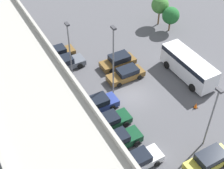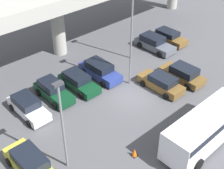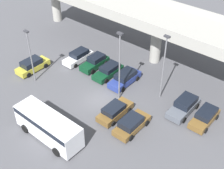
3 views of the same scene
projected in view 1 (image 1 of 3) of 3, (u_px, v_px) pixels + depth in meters
ground_plane at (133, 95)px, 36.27m from camera, size 88.06×88.06×0.00m
highway_overpass at (26, 88)px, 27.84m from camera, size 42.59×7.81×7.74m
parked_car_0 at (209, 160)px, 28.65m from camera, size 2.04×4.70×1.67m
parked_car_1 at (138, 161)px, 28.69m from camera, size 2.00×4.58×1.56m
parked_car_2 at (119, 140)px, 30.38m from camera, size 1.98×4.39×1.70m
parked_car_3 at (109, 122)px, 32.31m from camera, size 2.05×4.60×1.47m
parked_car_4 at (96, 105)px, 34.05m from camera, size 2.08×4.87×1.63m
parked_car_5 at (126, 74)px, 38.07m from camera, size 2.06×4.66×1.50m
parked_car_6 at (118, 61)px, 40.01m from camera, size 2.16×4.61×1.58m
parked_car_7 at (65, 63)px, 39.60m from camera, size 2.18×4.87×1.63m
parked_car_8 at (58, 53)px, 41.40m from camera, size 2.04×4.36×1.47m
shuttle_bus at (189, 65)px, 37.84m from camera, size 8.00×2.79×2.80m
lamp_post_near_aisle at (113, 58)px, 33.09m from camera, size 0.70×0.35×8.97m
lamp_post_mid_lot at (212, 114)px, 28.21m from camera, size 0.70×0.35×7.30m
lamp_post_by_overpass at (70, 51)px, 34.42m from camera, size 0.70×0.35×8.47m
tree_front_centre at (171, 16)px, 45.29m from camera, size 2.53×2.53×3.75m
tree_front_right at (160, 5)px, 46.17m from camera, size 2.59×2.59×4.53m
traffic_cone at (196, 106)px, 34.58m from camera, size 0.44×0.44×0.70m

